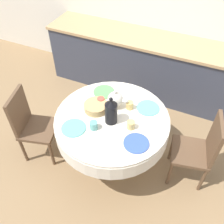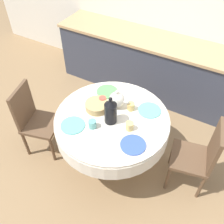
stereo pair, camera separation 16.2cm
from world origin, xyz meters
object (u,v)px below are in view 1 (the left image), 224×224
object	(u,v)px
chair_left	(200,149)
coffee_carafe	(111,111)
chair_right	(31,123)
teapot	(116,99)

from	to	relation	value
chair_left	coffee_carafe	size ratio (longest dim) A/B	2.89
chair_right	coffee_carafe	size ratio (longest dim) A/B	2.89
coffee_carafe	teapot	size ratio (longest dim) A/B	1.39
chair_left	coffee_carafe	distance (m)	1.03
chair_left	coffee_carafe	world-z (taller)	coffee_carafe
chair_right	teapot	size ratio (longest dim) A/B	4.00
chair_left	teapot	xyz separation A→B (m)	(-0.97, -0.01, 0.36)
chair_right	coffee_carafe	bearing A→B (deg)	86.82
chair_right	chair_left	bearing A→B (deg)	88.33
teapot	coffee_carafe	bearing A→B (deg)	-77.48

